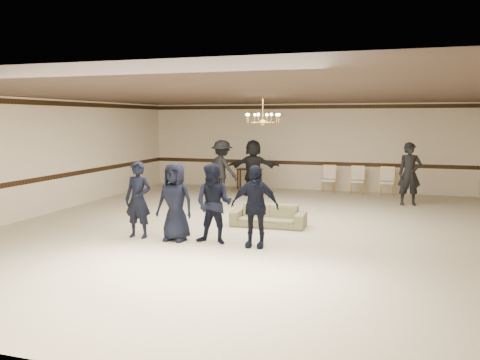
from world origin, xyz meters
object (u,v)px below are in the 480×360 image
(settee, at_px, (268,216))
(banquet_chair_right, at_px, (387,182))
(boy_c, at_px, (214,204))
(banquet_chair_left, at_px, (329,180))
(boy_a, at_px, (138,200))
(boy_d, at_px, (255,206))
(adult_mid, at_px, (253,168))
(boy_b, at_px, (175,202))
(console_table, at_px, (249,179))
(chandelier, at_px, (263,110))
(banquet_chair_mid, at_px, (357,181))
(adult_right, at_px, (410,174))
(adult_left, at_px, (222,169))

(settee, xyz_separation_m, banquet_chair_right, (2.70, 5.92, 0.22))
(boy_c, distance_m, banquet_chair_left, 8.02)
(boy_a, height_order, boy_d, same)
(adult_mid, xyz_separation_m, banquet_chair_left, (2.42, 1.28, -0.48))
(boy_d, relative_size, banquet_chair_right, 1.74)
(boy_b, bearing_deg, console_table, 97.06)
(chandelier, xyz_separation_m, banquet_chair_mid, (2.02, 5.30, -2.38))
(boy_c, distance_m, settee, 2.17)
(console_table, bearing_deg, banquet_chair_left, -1.67)
(adult_mid, xyz_separation_m, console_table, (-0.58, 1.48, -0.58))
(boy_a, height_order, adult_right, adult_right)
(chandelier, bearing_deg, banquet_chair_left, 79.10)
(boy_c, distance_m, adult_left, 6.23)
(adult_left, height_order, banquet_chair_right, adult_left)
(adult_mid, distance_m, console_table, 1.69)
(chandelier, bearing_deg, adult_mid, 109.23)
(boy_d, height_order, banquet_chair_right, boy_d)
(boy_a, relative_size, banquet_chair_right, 1.74)
(chandelier, relative_size, banquet_chair_right, 0.96)
(adult_mid, relative_size, banquet_chair_left, 1.97)
(adult_right, bearing_deg, banquet_chair_right, 98.49)
(boy_b, distance_m, boy_d, 1.80)
(boy_b, bearing_deg, banquet_chair_left, 75.87)
(adult_mid, bearing_deg, banquet_chair_right, -172.41)
(boy_a, bearing_deg, boy_d, -0.52)
(boy_a, distance_m, adult_right, 8.55)
(adult_right, relative_size, banquet_chair_left, 1.97)
(chandelier, height_order, boy_b, chandelier)
(settee, bearing_deg, console_table, 109.29)
(boy_d, distance_m, adult_right, 6.98)
(chandelier, height_order, adult_right, chandelier)
(banquet_chair_left, xyz_separation_m, console_table, (-3.00, 0.20, -0.10))
(chandelier, relative_size, adult_left, 0.49)
(adult_left, height_order, banquet_chair_left, adult_left)
(boy_b, relative_size, console_table, 1.84)
(adult_left, relative_size, banquet_chair_right, 1.97)
(boy_a, distance_m, banquet_chair_mid, 8.94)
(banquet_chair_left, relative_size, console_table, 1.06)
(banquet_chair_mid, bearing_deg, settee, -104.65)
(boy_c, distance_m, banquet_chair_right, 8.60)
(adult_mid, relative_size, banquet_chair_mid, 1.97)
(chandelier, relative_size, banquet_chair_mid, 0.96)
(chandelier, distance_m, settee, 2.70)
(banquet_chair_right, bearing_deg, chandelier, -115.64)
(boy_d, xyz_separation_m, banquet_chair_mid, (1.49, 7.89, -0.36))
(adult_right, height_order, console_table, adult_right)
(chandelier, relative_size, boy_c, 0.55)
(boy_b, height_order, banquet_chair_mid, boy_b)
(settee, bearing_deg, banquet_chair_right, 64.16)
(banquet_chair_mid, bearing_deg, banquet_chair_left, -178.66)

